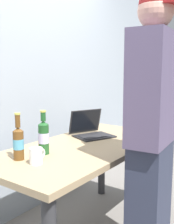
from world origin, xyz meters
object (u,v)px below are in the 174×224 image
(person_figure, at_px, (151,135))
(beer_bottle_dark, at_px, (44,136))
(laptop, at_px, (91,130))
(beer_bottle_green, at_px, (18,142))
(coffee_mug, at_px, (36,156))

(person_figure, bearing_deg, beer_bottle_dark, 113.22)
(laptop, height_order, person_figure, person_figure)
(beer_bottle_green, bearing_deg, person_figure, -56.42)
(person_figure, bearing_deg, coffee_mug, 129.90)
(coffee_mug, bearing_deg, beer_bottle_green, 92.84)
(beer_bottle_green, distance_m, coffee_mug, 0.17)
(coffee_mug, bearing_deg, person_figure, -50.10)
(beer_bottle_green, distance_m, person_figure, 0.83)
(beer_bottle_dark, xyz_separation_m, person_figure, (0.28, -0.65, 0.05))
(person_figure, xyz_separation_m, coffee_mug, (-0.45, 0.54, -0.12))
(laptop, relative_size, beer_bottle_dark, 1.33)
(person_figure, distance_m, coffee_mug, 0.72)
(laptop, xyz_separation_m, beer_bottle_dark, (-0.62, -0.04, 0.07))
(laptop, bearing_deg, person_figure, -116.01)
(laptop, xyz_separation_m, coffee_mug, (-0.79, -0.15, 0.00))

